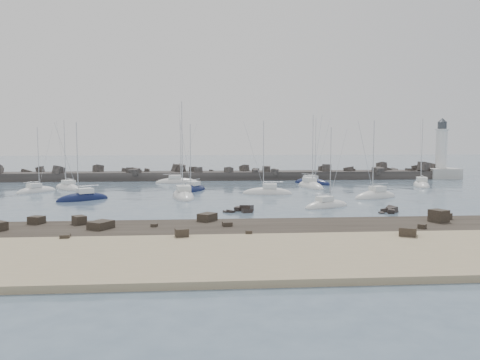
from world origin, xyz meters
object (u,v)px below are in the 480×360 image
(sailboat_4, at_px, (177,182))
(sailboat_9, at_px, (376,197))
(sailboat_8, at_px, (312,183))
(sailboat_10, at_px, (421,185))
(sailboat_0, at_px, (36,191))
(sailboat_5, at_px, (267,193))
(lighthouse, at_px, (441,165))
(sailboat_1, at_px, (68,188))
(sailboat_2, at_px, (83,199))
(sailboat_6, at_px, (310,187))
(sailboat_13, at_px, (193,190))
(sailboat_7, at_px, (327,206))
(sailboat_3, at_px, (183,196))

(sailboat_4, bearing_deg, sailboat_9, -40.62)
(sailboat_8, bearing_deg, sailboat_9, -79.56)
(sailboat_8, height_order, sailboat_10, sailboat_8)
(sailboat_0, height_order, sailboat_5, sailboat_5)
(sailboat_5, height_order, sailboat_9, sailboat_5)
(lighthouse, relative_size, sailboat_1, 1.08)
(sailboat_2, bearing_deg, sailboat_1, 112.70)
(lighthouse, distance_m, sailboat_2, 80.58)
(sailboat_1, height_order, sailboat_4, sailboat_4)
(sailboat_0, bearing_deg, sailboat_4, 33.29)
(sailboat_0, xyz_separation_m, sailboat_5, (38.92, -5.78, 0.01))
(sailboat_6, height_order, sailboat_9, sailboat_6)
(sailboat_9, bearing_deg, sailboat_13, 157.12)
(sailboat_6, distance_m, sailboat_10, 21.78)
(sailboat_0, xyz_separation_m, sailboat_4, (23.04, 15.12, -0.01))
(sailboat_5, xyz_separation_m, sailboat_6, (9.49, 9.81, 0.01))
(lighthouse, height_order, sailboat_9, lighthouse)
(sailboat_13, bearing_deg, sailboat_0, 179.56)
(lighthouse, bearing_deg, sailboat_10, -126.31)
(sailboat_5, distance_m, sailboat_6, 13.65)
(sailboat_7, bearing_deg, sailboat_13, 130.88)
(sailboat_2, height_order, sailboat_9, sailboat_9)
(sailboat_1, height_order, sailboat_7, sailboat_1)
(sailboat_3, relative_size, sailboat_4, 1.14)
(sailboat_8, height_order, sailboat_9, sailboat_8)
(sailboat_13, bearing_deg, sailboat_3, -98.06)
(sailboat_4, height_order, sailboat_10, sailboat_4)
(sailboat_5, distance_m, sailboat_9, 17.13)
(lighthouse, bearing_deg, sailboat_5, -147.36)
(sailboat_0, bearing_deg, sailboat_3, -19.97)
(sailboat_5, xyz_separation_m, sailboat_9, (15.91, -6.37, 0.01))
(sailboat_3, height_order, sailboat_4, sailboat_3)
(sailboat_5, height_order, sailboat_6, sailboat_6)
(sailboat_0, relative_size, sailboat_2, 0.95)
(sailboat_7, bearing_deg, sailboat_2, 163.64)
(sailboat_0, bearing_deg, sailboat_6, 4.76)
(sailboat_0, relative_size, sailboat_6, 0.81)
(sailboat_9, bearing_deg, sailboat_5, 158.18)
(sailboat_10, bearing_deg, sailboat_0, -176.23)
(sailboat_3, bearing_deg, sailboat_10, 17.08)
(lighthouse, relative_size, sailboat_6, 1.00)
(sailboat_3, relative_size, sailboat_7, 1.39)
(sailboat_2, xyz_separation_m, sailboat_9, (44.30, -0.99, 0.00))
(lighthouse, relative_size, sailboat_9, 1.13)
(sailboat_7, bearing_deg, lighthouse, 48.56)
(sailboat_4, bearing_deg, sailboat_3, -84.76)
(sailboat_8, bearing_deg, sailboat_6, -105.75)
(sailboat_0, distance_m, sailboat_2, 15.34)
(sailboat_5, relative_size, sailboat_9, 1.01)
(sailboat_1, distance_m, sailboat_13, 23.17)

